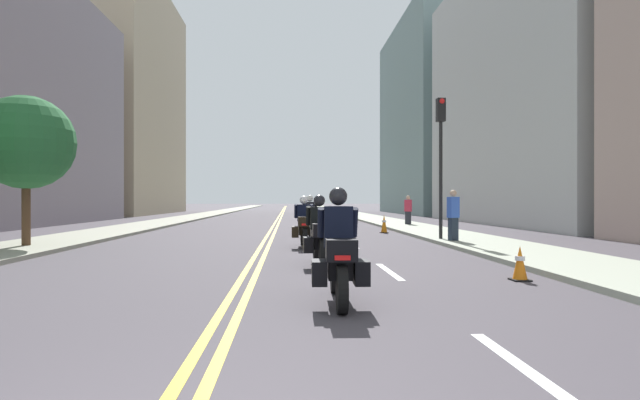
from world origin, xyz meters
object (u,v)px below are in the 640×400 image
(pedestrian_1, at_px, (408,210))
(motorcycle_2, at_px, (304,226))
(motorcycle_3, at_px, (310,220))
(motorcycle_0, at_px, (339,257))
(traffic_light_near, at_px, (441,143))
(traffic_cone_0, at_px, (384,224))
(traffic_cone_1, at_px, (520,263))
(motorcycle_1, at_px, (320,237))
(pedestrian_0, at_px, (453,216))
(street_tree_0, at_px, (26,143))

(pedestrian_1, bearing_deg, motorcycle_2, 99.03)
(motorcycle_3, bearing_deg, motorcycle_0, -88.83)
(traffic_light_near, bearing_deg, traffic_cone_0, 102.14)
(motorcycle_2, bearing_deg, traffic_cone_1, -61.59)
(motorcycle_3, bearing_deg, traffic_light_near, -29.19)
(motorcycle_1, relative_size, traffic_light_near, 0.45)
(motorcycle_1, distance_m, motorcycle_2, 4.34)
(traffic_cone_1, bearing_deg, traffic_cone_0, 89.94)
(motorcycle_1, height_order, traffic_cone_0, motorcycle_1)
(traffic_cone_0, xyz_separation_m, traffic_cone_1, (-0.01, -13.12, -0.09))
(motorcycle_1, bearing_deg, traffic_light_near, 51.15)
(traffic_cone_0, bearing_deg, pedestrian_1, 66.38)
(pedestrian_0, relative_size, pedestrian_1, 1.05)
(pedestrian_0, distance_m, pedestrian_1, 11.15)
(motorcycle_3, bearing_deg, motorcycle_1, -89.20)
(traffic_cone_0, relative_size, pedestrian_0, 0.46)
(motorcycle_0, xyz_separation_m, traffic_light_near, (4.53, 10.09, 2.76))
(pedestrian_1, bearing_deg, pedestrian_0, 120.22)
(motorcycle_2, relative_size, traffic_cone_1, 3.50)
(traffic_cone_0, height_order, traffic_light_near, traffic_light_near)
(traffic_cone_1, bearing_deg, motorcycle_0, -151.99)
(motorcycle_1, relative_size, pedestrian_1, 1.33)
(motorcycle_1, relative_size, pedestrian_0, 1.26)
(motorcycle_1, xyz_separation_m, traffic_cone_0, (3.49, 10.83, -0.24))
(pedestrian_1, bearing_deg, traffic_light_near, 118.85)
(traffic_cone_1, bearing_deg, pedestrian_0, 80.63)
(motorcycle_0, relative_size, pedestrian_0, 1.17)
(motorcycle_2, xyz_separation_m, motorcycle_3, (0.36, 4.26, 0.03))
(motorcycle_3, relative_size, traffic_light_near, 0.45)
(motorcycle_1, bearing_deg, street_tree_0, 152.00)
(street_tree_0, bearing_deg, motorcycle_3, 27.31)
(traffic_light_near, height_order, pedestrian_0, traffic_light_near)
(motorcycle_3, distance_m, pedestrian_1, 9.52)
(motorcycle_0, height_order, traffic_light_near, traffic_light_near)
(motorcycle_1, height_order, pedestrian_0, pedestrian_0)
(motorcycle_2, bearing_deg, traffic_cone_0, 59.44)
(pedestrian_1, bearing_deg, motorcycle_3, 89.27)
(traffic_cone_1, bearing_deg, motorcycle_3, 107.06)
(traffic_cone_1, xyz_separation_m, street_tree_0, (-11.88, 6.48, 2.82))
(traffic_light_near, height_order, pedestrian_1, traffic_light_near)
(pedestrian_1, bearing_deg, traffic_cone_1, 118.81)
(traffic_cone_0, bearing_deg, motorcycle_3, -146.31)
(motorcycle_2, height_order, traffic_cone_0, motorcycle_2)
(motorcycle_3, height_order, street_tree_0, street_tree_0)
(motorcycle_1, distance_m, pedestrian_1, 17.24)
(motorcycle_2, relative_size, traffic_cone_0, 2.72)
(motorcycle_3, height_order, pedestrian_1, pedestrian_1)
(traffic_light_near, bearing_deg, pedestrian_0, -79.04)
(street_tree_0, bearing_deg, traffic_light_near, 7.79)
(motorcycle_0, bearing_deg, traffic_light_near, 67.64)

